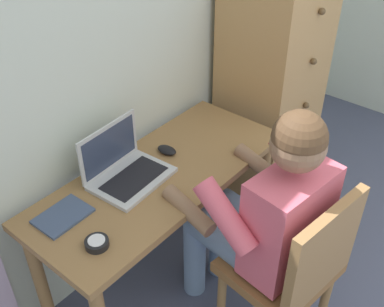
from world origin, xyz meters
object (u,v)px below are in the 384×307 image
Objects in this scene: laptop at (124,168)px; desk at (161,192)px; desk_clock at (97,243)px; notebook_pad at (63,216)px; computer_mouse at (167,150)px; chair at (293,268)px; dresser at (271,93)px; person_seated at (262,213)px.

desk is at bearing -40.96° from laptop.
notebook_pad is at bearing 86.21° from desk_clock.
laptop is 0.25m from computer_mouse.
chair reaches higher than desk.
computer_mouse reaches higher than desk_clock.
desk is 14.03× the size of desk_clock.
dresser is at bearing -2.54° from laptop.
laptop reaches higher than desk_clock.
computer_mouse is at bearing 18.06° from desk_clock.
person_seated is 0.80m from notebook_pad.
desk_clock is (-0.60, -0.20, -0.00)m from computer_mouse.
person_seated reaches higher than desk_clock.
person_seated reaches higher than laptop.
desk_clock is at bearing -148.32° from laptop.
person_seated is 13.50× the size of desk_clock.
laptop reaches higher than desk.
dresser is 1.06m from person_seated.
desk is 6.01× the size of notebook_pad.
dresser is 1.14m from laptop.
chair is 2.52× the size of laptop.
laptop is 3.96× the size of desk_clock.
computer_mouse is 0.63m from desk_clock.
notebook_pad is at bearing 166.52° from desk.
notebook_pad is (-0.45, 0.11, 0.12)m from desk.
dresser is 1.50× the size of chair.
dresser is at bearing 6.36° from desk_clock.
desk is 0.48m from notebook_pad.
dresser is 1.11× the size of person_seated.
desk is 0.23m from laptop.
computer_mouse is (0.25, -0.02, -0.04)m from laptop.
dresser reaches higher than computer_mouse.
person_seated is at bearing 83.51° from chair.
desk is at bearing -15.11° from notebook_pad.
notebook_pad is at bearing 173.60° from computer_mouse.
dresser is 13.49× the size of computer_mouse.
desk_clock is (-0.35, -0.22, -0.04)m from laptop.
person_seated is at bearing -97.82° from computer_mouse.
desk_clock is at bearing 134.72° from chair.
laptop is at bearing 31.68° from desk_clock.
computer_mouse is at bearing -4.44° from laptop.
laptop reaches higher than notebook_pad.
person_seated is (-0.92, -0.53, 0.01)m from dresser.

